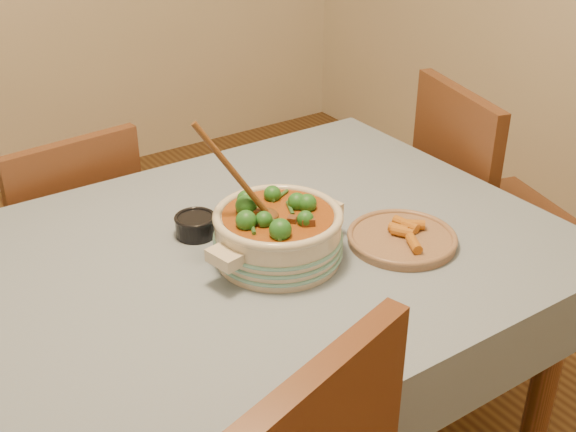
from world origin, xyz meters
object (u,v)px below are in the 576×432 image
object	(u,v)px
chair_far	(72,242)
chair_right	(477,205)
condiment_bowl	(196,224)
dining_table	(211,297)
stew_casserole	(278,230)
fried_plate	(402,237)

from	to	relation	value
chair_far	chair_right	bearing A→B (deg)	147.64
condiment_bowl	chair_right	bearing A→B (deg)	0.23
dining_table	chair_right	size ratio (longest dim) A/B	1.79
stew_casserole	condiment_bowl	size ratio (longest dim) A/B	3.06
dining_table	condiment_bowl	xyz separation A→B (m)	(0.04, 0.13, 0.12)
dining_table	chair_right	distance (m)	1.07
dining_table	chair_right	world-z (taller)	chair_right
dining_table	condiment_bowl	world-z (taller)	condiment_bowl
fried_plate	chair_right	world-z (taller)	chair_right
stew_casserole	fried_plate	world-z (taller)	stew_casserole
stew_casserole	chair_far	xyz separation A→B (m)	(-0.25, 0.79, -0.34)
condiment_bowl	chair_right	size ratio (longest dim) A/B	0.13
chair_far	chair_right	world-z (taller)	chair_right
condiment_bowl	fried_plate	size ratio (longest dim) A/B	0.43
fried_plate	chair_right	distance (m)	0.74
dining_table	stew_casserole	bearing A→B (deg)	-25.61
chair_right	stew_casserole	bearing A→B (deg)	117.04
dining_table	fried_plate	xyz separation A→B (m)	(0.42, -0.18, 0.11)
chair_far	stew_casserole	bearing A→B (deg)	101.97
condiment_bowl	chair_right	world-z (taller)	chair_right
dining_table	chair_right	xyz separation A→B (m)	(1.06, 0.13, -0.13)
stew_casserole	chair_far	distance (m)	0.90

